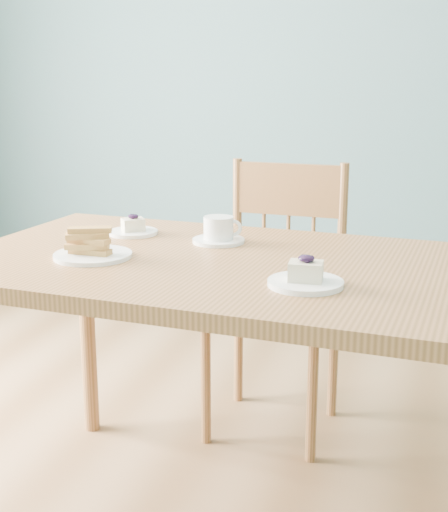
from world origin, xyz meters
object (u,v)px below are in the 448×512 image
object	(u,v)px
coffee_cup	(219,232)
biscotti_plate	(93,248)
cheesecake_plate_near	(306,278)
cheesecake_plate_far	(133,229)
dining_chair	(277,297)
dining_table	(231,289)

from	to	relation	value
coffee_cup	biscotti_plate	bearing A→B (deg)	-148.76
cheesecake_plate_near	cheesecake_plate_far	xyz separation A→B (m)	(-0.62, 0.40, -0.00)
coffee_cup	biscotti_plate	world-z (taller)	biscotti_plate
dining_chair	biscotti_plate	xyz separation A→B (m)	(-0.36, -0.74, 0.33)
coffee_cup	biscotti_plate	xyz separation A→B (m)	(-0.28, -0.27, -0.01)
cheesecake_plate_far	cheesecake_plate_near	bearing A→B (deg)	-33.19
cheesecake_plate_far	biscotti_plate	world-z (taller)	biscotti_plate
cheesecake_plate_far	biscotti_plate	distance (m)	0.30
dining_table	cheesecake_plate_far	xyz separation A→B (m)	(-0.38, 0.22, 0.10)
dining_chair	cheesecake_plate_far	xyz separation A→B (m)	(-0.37, -0.44, 0.32)
dining_chair	coffee_cup	world-z (taller)	dining_chair
dining_chair	cheesecake_plate_far	world-z (taller)	dining_chair
dining_chair	cheesecake_plate_far	size ratio (longest dim) A/B	6.47
dining_table	dining_chair	distance (m)	0.70
cheesecake_plate_near	cheesecake_plate_far	distance (m)	0.74
coffee_cup	dining_chair	bearing A→B (deg)	67.89
coffee_cup	dining_table	bearing A→B (deg)	-76.92
dining_chair	cheesecake_plate_near	size ratio (longest dim) A/B	5.47
biscotti_plate	coffee_cup	bearing A→B (deg)	44.10
dining_table	biscotti_plate	xyz separation A→B (m)	(-0.37, -0.08, 0.11)
dining_table	coffee_cup	distance (m)	0.24
cheesecake_plate_near	dining_chair	bearing A→B (deg)	106.55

